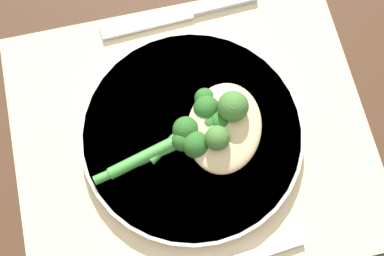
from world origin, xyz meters
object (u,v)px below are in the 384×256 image
at_px(chicken_fillet, 224,128).
at_px(broccoli_stalk_rear, 181,141).
at_px(plate, 192,134).
at_px(broccoli_stalk_right, 205,111).
at_px(broccoli_stalk_left, 193,135).
at_px(knife, 182,13).

height_order(chicken_fillet, broccoli_stalk_rear, broccoli_stalk_rear).
xyz_separation_m(plate, broccoli_stalk_right, (0.02, 0.02, 0.02)).
xyz_separation_m(plate, broccoli_stalk_left, (0.00, -0.01, 0.02)).
bearing_deg(knife, plate, 169.35).
bearing_deg(chicken_fillet, broccoli_stalk_right, 124.65).
xyz_separation_m(broccoli_stalk_right, broccoli_stalk_rear, (-0.03, -0.03, 0.00)).
bearing_deg(broccoli_stalk_right, broccoli_stalk_rear, -82.60).
relative_size(broccoli_stalk_right, knife, 0.50).
bearing_deg(plate, broccoli_stalk_right, 43.08).
relative_size(plate, chicken_fillet, 1.94).
distance_m(plate, chicken_fillet, 0.04).
xyz_separation_m(broccoli_stalk_left, broccoli_stalk_rear, (-0.01, -0.00, 0.00)).
height_order(broccoli_stalk_left, broccoli_stalk_rear, broccoli_stalk_rear).
xyz_separation_m(chicken_fillet, broccoli_stalk_rear, (-0.05, -0.01, 0.00)).
distance_m(broccoli_stalk_right, broccoli_stalk_rear, 0.04).
height_order(plate, broccoli_stalk_right, broccoli_stalk_right).
height_order(broccoli_stalk_rear, knife, broccoli_stalk_rear).
height_order(chicken_fillet, broccoli_stalk_left, broccoli_stalk_left).
relative_size(broccoli_stalk_right, broccoli_stalk_left, 0.69).
xyz_separation_m(plate, knife, (0.02, 0.15, -0.01)).
bearing_deg(plate, knife, 81.95).
bearing_deg(broccoli_stalk_left, broccoli_stalk_right, 127.10).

